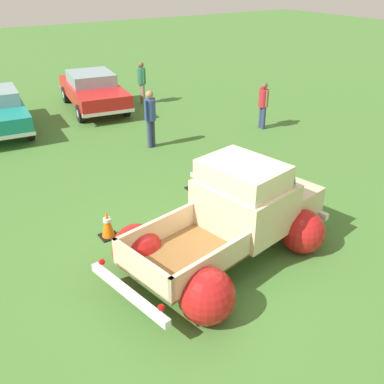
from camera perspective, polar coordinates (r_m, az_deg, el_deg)
The scene contains 8 objects.
ground_plane at distance 8.84m, azimuth 3.74°, elevation -8.70°, with size 80.00×80.00×0.00m, color #477A33.
vintage_pickup_truck at distance 8.67m, azimuth 5.63°, elevation -3.58°, with size 4.90×3.43×1.96m.
show_car_1 at distance 18.41m, azimuth -12.78°, elevation 12.91°, with size 2.55×4.79×1.43m.
spectator_0 at distance 13.91m, azimuth -5.45°, elevation 9.94°, with size 0.52×0.45×1.82m.
spectator_1 at distance 15.81m, azimuth 9.27°, elevation 11.41°, with size 0.40×0.54×1.64m.
spectator_2 at distance 18.75m, azimuth -6.57°, elevation 14.27°, with size 0.36×0.53×1.72m.
lane_cone_0 at distance 9.49m, azimuth -10.95°, elevation -4.15°, with size 0.36×0.36×0.63m.
lane_cone_1 at distance 11.30m, azimuth 0.22°, elevation 1.79°, with size 0.36×0.36×0.63m.
Camera 1 is at (-4.35, -5.67, 5.21)m, focal length 40.94 mm.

